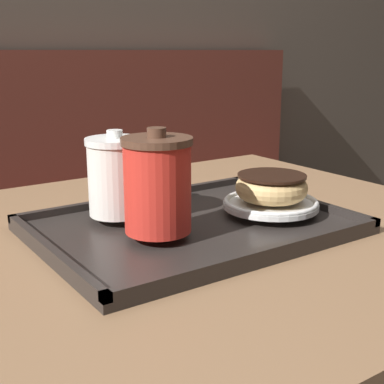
{
  "coord_description": "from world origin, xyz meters",
  "views": [
    {
      "loc": [
        -0.48,
        -0.67,
        1.0
      ],
      "look_at": [
        -0.03,
        -0.01,
        0.79
      ],
      "focal_mm": 50.0,
      "sensor_mm": 36.0,
      "label": 1
    }
  ],
  "objects_px": {
    "coffee_cup_front": "(157,184)",
    "spoon": "(182,192)",
    "donut_chocolate_glazed": "(271,187)",
    "coffee_cup_rear": "(116,176)"
  },
  "relations": [
    {
      "from": "coffee_cup_rear",
      "to": "coffee_cup_front",
      "type": "bearing_deg",
      "value": -84.42
    },
    {
      "from": "spoon",
      "to": "donut_chocolate_glazed",
      "type": "bearing_deg",
      "value": -110.32
    },
    {
      "from": "coffee_cup_front",
      "to": "coffee_cup_rear",
      "type": "height_order",
      "value": "coffee_cup_front"
    },
    {
      "from": "coffee_cup_front",
      "to": "spoon",
      "type": "bearing_deg",
      "value": 46.79
    },
    {
      "from": "coffee_cup_front",
      "to": "coffee_cup_rear",
      "type": "relative_size",
      "value": 1.11
    },
    {
      "from": "coffee_cup_front",
      "to": "spoon",
      "type": "xyz_separation_m",
      "value": [
        0.14,
        0.15,
        -0.06
      ]
    },
    {
      "from": "donut_chocolate_glazed",
      "to": "spoon",
      "type": "bearing_deg",
      "value": 115.8
    },
    {
      "from": "donut_chocolate_glazed",
      "to": "coffee_cup_rear",
      "type": "bearing_deg",
      "value": 153.48
    },
    {
      "from": "spoon",
      "to": "coffee_cup_rear",
      "type": "bearing_deg",
      "value": 149.21
    },
    {
      "from": "coffee_cup_rear",
      "to": "donut_chocolate_glazed",
      "type": "distance_m",
      "value": 0.25
    }
  ]
}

